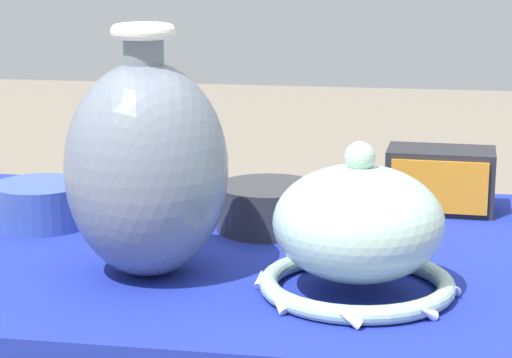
# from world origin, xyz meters

# --- Properties ---
(display_table) EXTENTS (1.12, 0.72, 0.75)m
(display_table) POSITION_xyz_m (0.00, -0.02, 0.67)
(display_table) COLOR #38383D
(display_table) RESTS_ON ground_plane
(vase_tall_bulbous) EXTENTS (0.20, 0.20, 0.31)m
(vase_tall_bulbous) POSITION_xyz_m (-0.14, -0.13, 0.89)
(vase_tall_bulbous) COLOR slate
(vase_tall_bulbous) RESTS_ON display_table
(vase_dome_bell) EXTENTS (0.24, 0.24, 0.18)m
(vase_dome_bell) POSITION_xyz_m (0.12, -0.16, 0.82)
(vase_dome_bell) COLOR #A8CCB7
(vase_dome_bell) RESTS_ON display_table
(mosaic_tile_box) EXTENTS (0.17, 0.11, 0.10)m
(mosaic_tile_box) POSITION_xyz_m (0.22, 0.24, 0.80)
(mosaic_tile_box) COLOR #232328
(mosaic_tile_box) RESTS_ON display_table
(pot_squat_charcoal) EXTENTS (0.15, 0.15, 0.07)m
(pot_squat_charcoal) POSITION_xyz_m (-0.02, 0.09, 0.78)
(pot_squat_charcoal) COLOR #2D2D33
(pot_squat_charcoal) RESTS_ON display_table
(pot_squat_cobalt) EXTENTS (0.14, 0.14, 0.06)m
(pot_squat_cobalt) POSITION_xyz_m (-0.35, 0.05, 0.78)
(pot_squat_cobalt) COLOR #3851A8
(pot_squat_cobalt) RESTS_ON display_table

